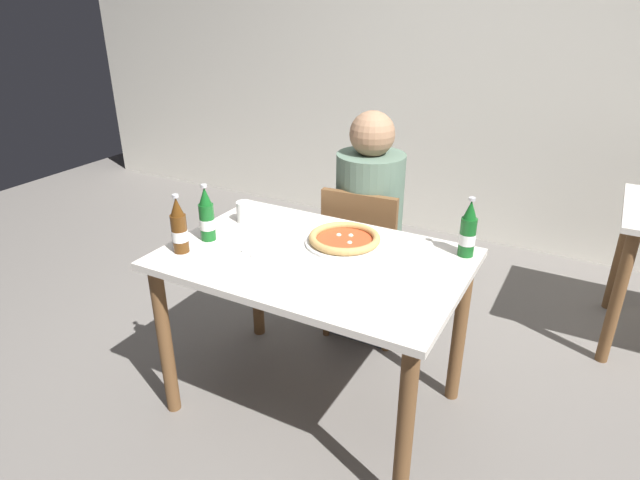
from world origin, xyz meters
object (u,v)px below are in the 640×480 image
object	(u,v)px
paper_cup	(244,212)
napkin_with_cutlery	(263,247)
dining_table_main	(314,281)
diner_seated	(368,232)
chair_behind_table	(364,254)
beer_bottle_right	(468,231)
pizza_margherita_near	(344,239)
beer_bottle_left	(179,228)
beer_bottle_center	(207,217)

from	to	relation	value
paper_cup	napkin_with_cutlery	bearing A→B (deg)	-40.01
dining_table_main	diner_seated	size ratio (longest dim) A/B	0.99
chair_behind_table	paper_cup	xyz separation A→B (m)	(-0.41, -0.45, 0.32)
napkin_with_cutlery	paper_cup	world-z (taller)	paper_cup
diner_seated	beer_bottle_right	distance (m)	0.73
pizza_margherita_near	dining_table_main	bearing A→B (deg)	-109.78
pizza_margherita_near	napkin_with_cutlery	size ratio (longest dim) A/B	1.46
beer_bottle_right	paper_cup	xyz separation A→B (m)	(-0.99, -0.14, -0.06)
beer_bottle_left	diner_seated	bearing A→B (deg)	63.16
chair_behind_table	napkin_with_cutlery	xyz separation A→B (m)	(-0.18, -0.65, 0.27)
chair_behind_table	paper_cup	size ratio (longest dim) A/B	8.95
diner_seated	pizza_margherita_near	xyz separation A→B (m)	(0.11, -0.50, 0.19)
chair_behind_table	pizza_margherita_near	distance (m)	0.54
diner_seated	chair_behind_table	bearing A→B (deg)	-83.62
beer_bottle_left	paper_cup	world-z (taller)	beer_bottle_left
pizza_margherita_near	napkin_with_cutlery	distance (m)	0.34
beer_bottle_right	paper_cup	world-z (taller)	beer_bottle_right
beer_bottle_center	beer_bottle_right	size ratio (longest dim) A/B	1.00
pizza_margherita_near	napkin_with_cutlery	xyz separation A→B (m)	(-0.28, -0.20, -0.02)
diner_seated	napkin_with_cutlery	size ratio (longest dim) A/B	5.38
chair_behind_table	napkin_with_cutlery	world-z (taller)	chair_behind_table
chair_behind_table	beer_bottle_center	bearing A→B (deg)	53.25
chair_behind_table	paper_cup	distance (m)	0.69
chair_behind_table	pizza_margherita_near	xyz separation A→B (m)	(0.10, -0.45, 0.29)
paper_cup	beer_bottle_center	bearing A→B (deg)	-94.72
diner_seated	beer_bottle_left	bearing A→B (deg)	-116.84
pizza_margherita_near	beer_bottle_center	world-z (taller)	beer_bottle_center
diner_seated	beer_bottle_left	size ratio (longest dim) A/B	4.89
diner_seated	dining_table_main	bearing A→B (deg)	-85.78
pizza_margherita_near	beer_bottle_right	world-z (taller)	beer_bottle_right
dining_table_main	napkin_with_cutlery	distance (m)	0.25
dining_table_main	beer_bottle_right	xyz separation A→B (m)	(0.53, 0.30, 0.22)
paper_cup	chair_behind_table	bearing A→B (deg)	47.51
chair_behind_table	beer_bottle_right	world-z (taller)	beer_bottle_right
pizza_margherita_near	beer_bottle_right	xyz separation A→B (m)	(0.47, 0.14, 0.08)
chair_behind_table	napkin_with_cutlery	size ratio (longest dim) A/B	3.79
pizza_margherita_near	beer_bottle_center	size ratio (longest dim) A/B	1.33
dining_table_main	napkin_with_cutlery	size ratio (longest dim) A/B	5.34
chair_behind_table	pizza_margherita_near	world-z (taller)	chair_behind_table
dining_table_main	diner_seated	world-z (taller)	diner_seated
dining_table_main	paper_cup	distance (m)	0.51
pizza_margherita_near	beer_bottle_left	size ratio (longest dim) A/B	1.33
diner_seated	beer_bottle_center	bearing A→B (deg)	-120.06
beer_bottle_center	napkin_with_cutlery	world-z (taller)	beer_bottle_center
diner_seated	paper_cup	xyz separation A→B (m)	(-0.41, -0.50, 0.21)
pizza_margherita_near	paper_cup	bearing A→B (deg)	179.95
chair_behind_table	napkin_with_cutlery	distance (m)	0.72
beer_bottle_left	napkin_with_cutlery	distance (m)	0.35
dining_table_main	pizza_margherita_near	xyz separation A→B (m)	(0.06, 0.16, 0.13)
pizza_margherita_near	beer_bottle_left	xyz separation A→B (m)	(-0.55, -0.38, 0.08)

